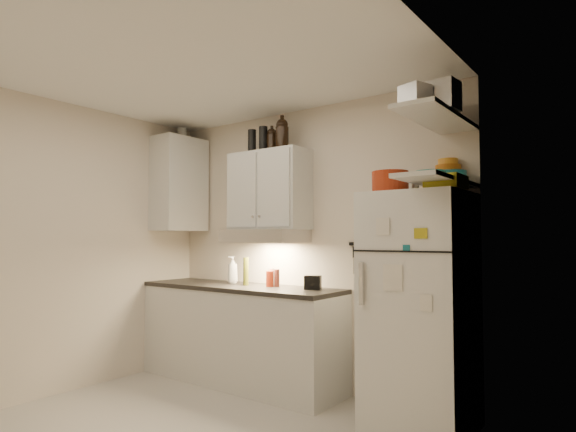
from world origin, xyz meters
The scene contains 35 objects.
ceiling centered at (0.00, 0.00, 2.61)m, with size 3.20×3.00×0.02m, color white.
back_wall centered at (0.00, 1.51, 1.30)m, with size 3.20×0.02×2.60m, color beige.
left_wall centered at (-1.61, 0.00, 1.30)m, with size 0.02×3.00×2.60m, color beige.
right_wall centered at (1.61, 0.00, 1.30)m, with size 0.02×3.00×2.60m, color beige.
base_cabinet centered at (-0.55, 1.20, 0.44)m, with size 2.10×0.60×0.88m, color silver.
countertop centered at (-0.55, 1.20, 0.90)m, with size 2.10×0.62×0.04m, color black.
upper_cabinet centered at (-0.30, 1.33, 1.83)m, with size 0.80×0.33×0.75m, color silver.
side_cabinet centered at (-1.44, 1.20, 1.95)m, with size 0.33×0.55×1.00m, color silver.
range_hood centered at (-0.30, 1.27, 1.39)m, with size 0.76×0.46×0.12m, color silver.
fridge centered at (1.25, 1.16, 0.85)m, with size 0.70×0.68×1.70m, color white.
shelf_hi centered at (1.45, 1.02, 2.20)m, with size 0.30×0.95×0.03m, color silver.
shelf_lo centered at (1.45, 1.02, 1.76)m, with size 0.30×0.95×0.03m, color silver.
knife_strip centered at (0.70, 1.49, 1.32)m, with size 0.42×0.02×0.03m, color black.
dutch_oven centered at (1.11, 0.99, 1.78)m, with size 0.26×0.26×0.15m, color #9F2B12.
book_stack centered at (1.51, 1.01, 1.75)m, with size 0.22×0.28×0.09m, color #B2A316.
spice_jar centered at (1.25, 1.11, 1.74)m, with size 0.05×0.05×0.09m, color silver.
stock_pot centered at (1.38, 1.28, 2.31)m, with size 0.26×0.26×0.19m, color silver.
tin_a centered at (1.52, 0.93, 2.32)m, with size 0.20×0.18×0.20m, color #AAAAAD.
tin_b centered at (1.39, 0.78, 2.30)m, with size 0.16×0.16×0.16m, color #AAAAAD.
bowl_teal centered at (1.42, 1.37, 1.82)m, with size 0.24×0.24×0.10m, color #166B7A.
bowl_orange centered at (1.38, 1.44, 1.90)m, with size 0.19×0.19×0.06m, color #C96713.
bowl_yellow centered at (1.38, 1.44, 1.95)m, with size 0.15×0.15×0.05m, color orange.
plates centered at (1.41, 0.96, 1.80)m, with size 0.21×0.21×0.05m, color #166B7A.
growler_a centered at (-0.26, 1.32, 2.31)m, with size 0.10×0.10×0.23m, color black, non-canonical shape.
growler_b centered at (-0.11, 1.29, 2.35)m, with size 0.12×0.12×0.29m, color black, non-canonical shape.
thermos_a centered at (-0.33, 1.28, 2.32)m, with size 0.08×0.08×0.24m, color black.
thermos_b centered at (-0.48, 1.29, 2.32)m, with size 0.08×0.08×0.23m, color black.
side_jar centered at (-1.50, 1.29, 2.52)m, with size 0.10×0.10×0.14m, color silver.
soap_bottle centered at (-0.75, 1.31, 1.07)m, with size 0.11×0.12×0.30m, color silver.
pepper_mill centered at (-0.18, 1.30, 1.00)m, with size 0.05×0.05×0.16m, color maroon.
oil_bottle centered at (-0.49, 1.22, 1.05)m, with size 0.05×0.05×0.27m, color #525715.
vinegar_bottle centered at (-0.54, 1.26, 1.03)m, with size 0.05×0.05×0.22m, color black.
clear_bottle centered at (-0.24, 1.29, 1.00)m, with size 0.06×0.06×0.17m, color silver.
red_jar centered at (-0.22, 1.26, 0.99)m, with size 0.07×0.07×0.14m, color #9F2B12.
caddy centered at (0.22, 1.30, 0.98)m, with size 0.14×0.10×0.12m, color black.
Camera 1 is at (2.59, -2.23, 1.36)m, focal length 30.00 mm.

